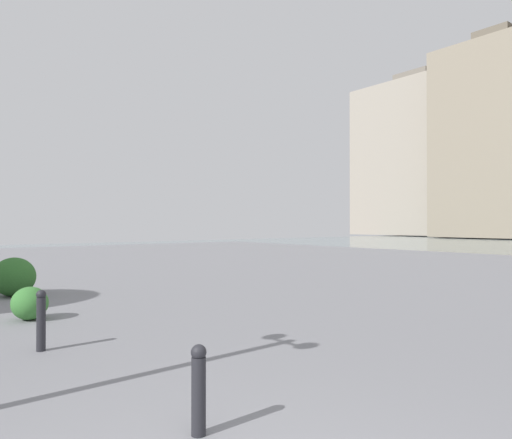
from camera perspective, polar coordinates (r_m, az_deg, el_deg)
name	(u,v)px	position (r m, az deg, el deg)	size (l,w,h in m)	color
building_annex	(497,142)	(70.85, 27.03, 8.35)	(13.13, 11.89, 27.28)	gray
building_highrise	(418,160)	(82.60, 18.90, 6.78)	(16.99, 13.82, 26.49)	#9E9384
bollard_near	(199,388)	(4.14, -6.93, -19.47)	(0.13, 0.13, 0.74)	#232328
bollard_mid	(41,319)	(7.21, -24.47, -10.87)	(0.13, 0.13, 0.83)	#232328
shrub_low	(30,303)	(9.58, -25.61, -9.09)	(0.70, 0.63, 0.60)	#387533
shrub_round	(14,277)	(12.82, -27.15, -6.16)	(1.09, 0.98, 0.93)	#2D6628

